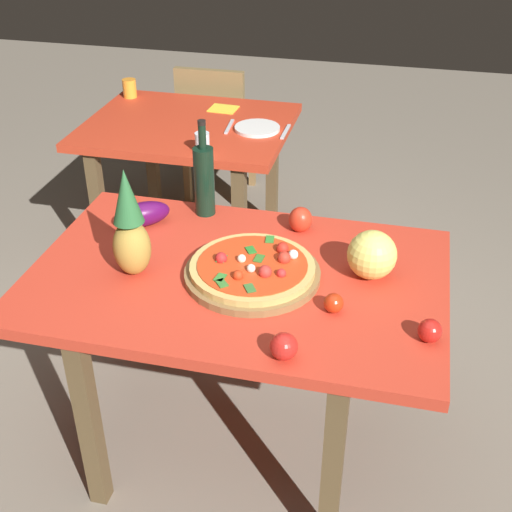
% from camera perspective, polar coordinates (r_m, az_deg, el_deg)
% --- Properties ---
extents(ground_plane, '(10.00, 10.00, 0.00)m').
position_cam_1_polar(ground_plane, '(2.70, -1.37, -14.68)').
color(ground_plane, gray).
extents(display_table, '(1.36, 0.89, 0.74)m').
position_cam_1_polar(display_table, '(2.27, -1.58, -3.24)').
color(display_table, brown).
rests_on(display_table, ground_plane).
extents(background_table, '(1.01, 0.81, 0.74)m').
position_cam_1_polar(background_table, '(3.48, -5.68, 9.43)').
color(background_table, brown).
rests_on(background_table, ground_plane).
extents(dining_chair, '(0.40, 0.40, 0.85)m').
position_cam_1_polar(dining_chair, '(4.11, -3.40, 10.87)').
color(dining_chair, olive).
rests_on(dining_chair, ground_plane).
extents(pizza_board, '(0.44, 0.44, 0.02)m').
position_cam_1_polar(pizza_board, '(2.19, -0.31, -1.50)').
color(pizza_board, olive).
rests_on(pizza_board, display_table).
extents(pizza, '(0.41, 0.41, 0.06)m').
position_cam_1_polar(pizza, '(2.18, -0.22, -0.91)').
color(pizza, tan).
rests_on(pizza, pizza_board).
extents(wine_bottle, '(0.08, 0.08, 0.37)m').
position_cam_1_polar(wine_bottle, '(2.52, -4.38, 6.46)').
color(wine_bottle, black).
rests_on(wine_bottle, display_table).
extents(pineapple_left, '(0.12, 0.12, 0.37)m').
position_cam_1_polar(pineapple_left, '(2.17, -10.54, 2.26)').
color(pineapple_left, '#AF8D3A').
rests_on(pineapple_left, display_table).
extents(melon, '(0.16, 0.16, 0.16)m').
position_cam_1_polar(melon, '(2.20, 9.71, 0.10)').
color(melon, '#EADF6A').
rests_on(melon, display_table).
extents(bell_pepper, '(0.09, 0.09, 0.09)m').
position_cam_1_polar(bell_pepper, '(2.45, 3.76, 3.08)').
color(bell_pepper, red).
rests_on(bell_pepper, display_table).
extents(eggplant, '(0.21, 0.19, 0.09)m').
position_cam_1_polar(eggplant, '(2.51, -9.46, 3.49)').
color(eggplant, '#490D48').
rests_on(eggplant, display_table).
extents(tomato_beside_pepper, '(0.08, 0.08, 0.08)m').
position_cam_1_polar(tomato_beside_pepper, '(1.86, 2.35, -7.60)').
color(tomato_beside_pepper, red).
rests_on(tomato_beside_pepper, display_table).
extents(tomato_by_bottle, '(0.07, 0.07, 0.07)m').
position_cam_1_polar(tomato_by_bottle, '(1.98, 14.40, -6.10)').
color(tomato_by_bottle, red).
rests_on(tomato_by_bottle, display_table).
extents(tomato_near_board, '(0.06, 0.06, 0.06)m').
position_cam_1_polar(tomato_near_board, '(2.05, 6.53, -3.96)').
color(tomato_near_board, red).
rests_on(tomato_near_board, display_table).
extents(drinking_glass_juice, '(0.07, 0.07, 0.10)m').
position_cam_1_polar(drinking_glass_juice, '(3.83, -10.57, 13.68)').
color(drinking_glass_juice, orange).
rests_on(drinking_glass_juice, background_table).
extents(drinking_glass_water, '(0.07, 0.07, 0.09)m').
position_cam_1_polar(drinking_glass_water, '(3.08, -4.53, 9.49)').
color(drinking_glass_water, silver).
rests_on(drinking_glass_water, background_table).
extents(dinner_plate, '(0.22, 0.22, 0.02)m').
position_cam_1_polar(dinner_plate, '(3.33, 0.10, 10.68)').
color(dinner_plate, white).
rests_on(dinner_plate, background_table).
extents(fork_utensil, '(0.03, 0.18, 0.01)m').
position_cam_1_polar(fork_utensil, '(3.37, -2.25, 10.82)').
color(fork_utensil, silver).
rests_on(fork_utensil, background_table).
extents(knife_utensil, '(0.02, 0.18, 0.01)m').
position_cam_1_polar(knife_utensil, '(3.31, 2.50, 10.40)').
color(knife_utensil, silver).
rests_on(knife_utensil, background_table).
extents(napkin_folded, '(0.15, 0.13, 0.01)m').
position_cam_1_polar(napkin_folded, '(3.60, -2.76, 12.25)').
color(napkin_folded, yellow).
rests_on(napkin_folded, background_table).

